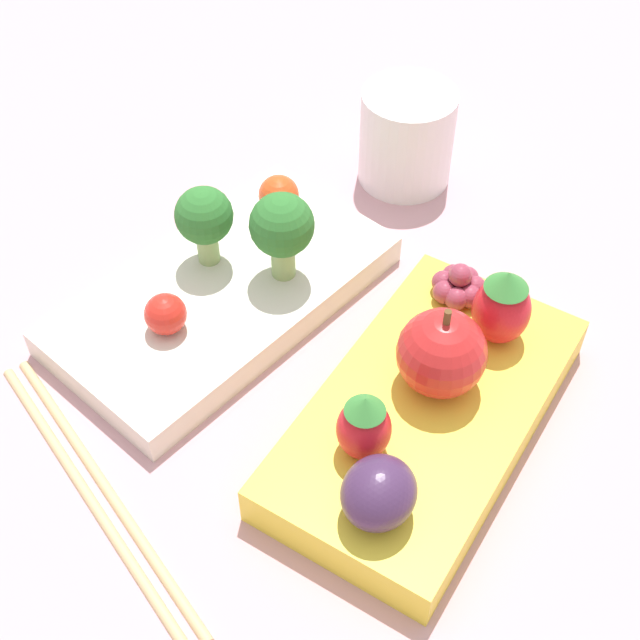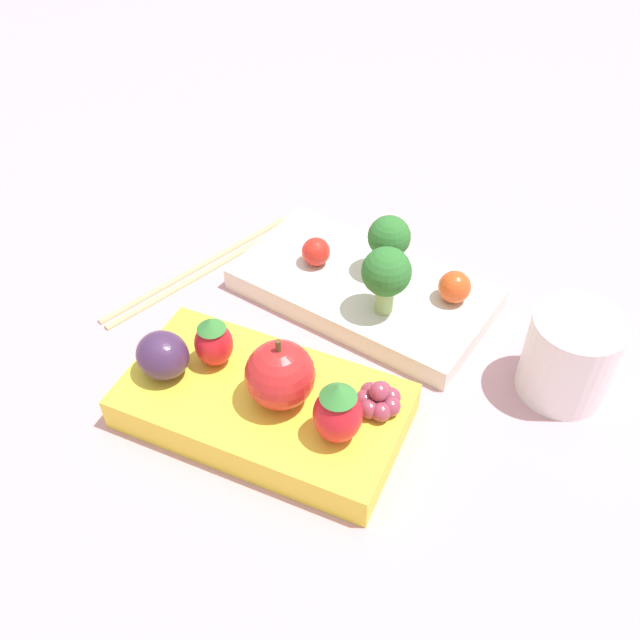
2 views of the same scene
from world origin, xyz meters
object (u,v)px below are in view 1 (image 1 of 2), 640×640
object	(u,v)px
bento_box_fruit	(427,413)
broccoli_floret_0	(204,218)
bento_box_savoury	(226,292)
strawberry_1	(502,306)
broccoli_floret_1	(282,228)
plum	(379,493)
chopsticks_pair	(96,490)
apple	(442,353)
cherry_tomato_1	(165,314)
cherry_tomato_0	(279,195)
drinking_cup	(407,137)
strawberry_0	(364,426)
grape_cluster	(459,286)

from	to	relation	value
bento_box_fruit	broccoli_floret_0	world-z (taller)	broccoli_floret_0
bento_box_savoury	strawberry_1	distance (m)	0.17
broccoli_floret_0	broccoli_floret_1	distance (m)	0.05
broccoli_floret_1	plum	size ratio (longest dim) A/B	1.54
strawberry_1	chopsticks_pair	bearing A→B (deg)	150.46
bento_box_fruit	chopsticks_pair	bearing A→B (deg)	142.03
broccoli_floret_0	apple	bearing A→B (deg)	-88.98
bento_box_fruit	cherry_tomato_1	xyz separation A→B (m)	(-0.05, 0.15, 0.02)
bento_box_savoury	cherry_tomato_0	distance (m)	0.08
plum	drinking_cup	world-z (taller)	drinking_cup
strawberry_0	grape_cluster	distance (m)	0.13
strawberry_0	grape_cluster	xyz separation A→B (m)	(0.12, 0.02, -0.01)
grape_cluster	apple	bearing A→B (deg)	-156.36
bento_box_savoury	grape_cluster	distance (m)	0.15
cherry_tomato_1	broccoli_floret_1	bearing A→B (deg)	-16.82
broccoli_floret_0	broccoli_floret_1	bearing A→B (deg)	-65.94
broccoli_floret_0	drinking_cup	size ratio (longest dim) A/B	0.79
strawberry_0	grape_cluster	bearing A→B (deg)	10.01
strawberry_0	drinking_cup	size ratio (longest dim) A/B	0.62
strawberry_0	strawberry_1	bearing A→B (deg)	-6.64
strawberry_0	plum	xyz separation A→B (m)	(-0.02, -0.03, -0.00)
bento_box_fruit	broccoli_floret_1	xyz separation A→B (m)	(0.03, 0.13, 0.04)
cherry_tomato_1	chopsticks_pair	xyz separation A→B (m)	(-0.10, -0.04, -0.03)
broccoli_floret_0	plum	distance (m)	0.21
bento_box_savoury	chopsticks_pair	distance (m)	0.15
bento_box_savoury	plum	world-z (taller)	plum
strawberry_1	chopsticks_pair	distance (m)	0.24
bento_box_fruit	apple	xyz separation A→B (m)	(0.01, 0.00, 0.04)
broccoli_floret_1	chopsticks_pair	distance (m)	0.18
plum	apple	bearing A→B (deg)	14.39
broccoli_floret_1	apple	distance (m)	0.13
strawberry_1	bento_box_fruit	bearing A→B (deg)	176.13
chopsticks_pair	strawberry_1	bearing A→B (deg)	-29.54
apple	broccoli_floret_0	bearing A→B (deg)	91.02
chopsticks_pair	strawberry_0	bearing A→B (deg)	-47.40
apple	strawberry_0	bearing A→B (deg)	174.86
bento_box_fruit	bento_box_savoury	bearing A→B (deg)	89.67
broccoli_floret_1	drinking_cup	world-z (taller)	broccoli_floret_1
strawberry_0	apple	bearing A→B (deg)	-5.14
cherry_tomato_0	strawberry_0	distance (m)	0.20
strawberry_1	plum	world-z (taller)	strawberry_1
bento_box_savoury	cherry_tomato_1	xyz separation A→B (m)	(-0.05, -0.00, 0.02)
bento_box_fruit	chopsticks_pair	world-z (taller)	bento_box_fruit
bento_box_fruit	drinking_cup	size ratio (longest dim) A/B	3.05
cherry_tomato_0	cherry_tomato_1	distance (m)	0.12
broccoli_floret_1	cherry_tomato_1	bearing A→B (deg)	163.18
cherry_tomato_1	grape_cluster	bearing A→B (deg)	-44.70
broccoli_floret_1	apple	bearing A→B (deg)	-97.72
broccoli_floret_0	apple	xyz separation A→B (m)	(0.00, -0.17, -0.00)
broccoli_floret_0	plum	xyz separation A→B (m)	(-0.08, -0.19, -0.01)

